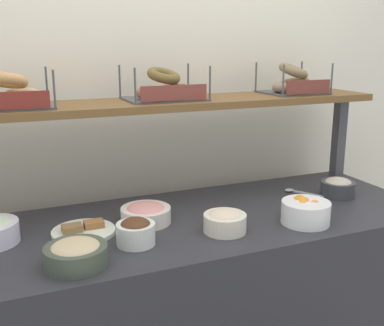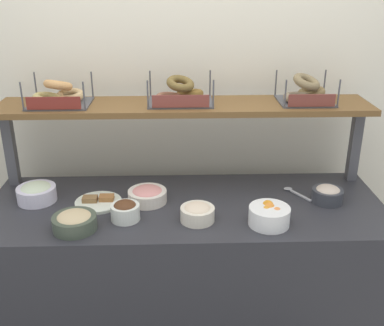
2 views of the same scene
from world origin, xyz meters
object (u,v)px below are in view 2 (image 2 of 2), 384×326
object	(u,v)px
bowl_fruit_salad	(269,215)
bowl_hummus	(74,221)
bowl_lox_spread	(147,195)
serving_spoon_near_plate	(294,192)
bagel_basket_poppy	(305,93)
bowl_tuna_salad	(328,194)
bowl_chocolate_spread	(125,210)
bowl_potato_salad	(197,212)
bagel_basket_sesame	(59,95)
bowl_scallion_spread	(37,192)
bagel_basket_cinnamon_raisin	(180,94)
serving_plate_white	(98,202)

from	to	relation	value
bowl_fruit_salad	bowl_hummus	distance (m)	0.86
bowl_lox_spread	serving_spoon_near_plate	bearing A→B (deg)	5.55
bowl_fruit_salad	bagel_basket_poppy	xyz separation A→B (m)	(0.24, 0.48, 0.43)
bowl_tuna_salad	serving_spoon_near_plate	distance (m)	0.18
bowl_lox_spread	bowl_chocolate_spread	bearing A→B (deg)	-117.55
bowl_potato_salad	bagel_basket_poppy	bearing A→B (deg)	37.57
bowl_chocolate_spread	bagel_basket_sesame	world-z (taller)	bagel_basket_sesame
bowl_potato_salad	bagel_basket_sesame	world-z (taller)	bagel_basket_sesame
bowl_scallion_spread	bagel_basket_cinnamon_raisin	bearing A→B (deg)	17.07
serving_plate_white	bagel_basket_poppy	size ratio (longest dim) A/B	0.84
bowl_scallion_spread	serving_plate_white	size ratio (longest dim) A/B	0.84
bowl_chocolate_spread	bagel_basket_cinnamon_raisin	bearing A→B (deg)	58.44
bowl_hummus	serving_plate_white	world-z (taller)	bowl_hummus
bagel_basket_cinnamon_raisin	serving_plate_white	bearing A→B (deg)	-147.34
serving_plate_white	bagel_basket_sesame	world-z (taller)	bagel_basket_sesame
serving_spoon_near_plate	bagel_basket_cinnamon_raisin	distance (m)	0.76
serving_plate_white	bowl_potato_salad	bearing A→B (deg)	-20.65
serving_plate_white	bowl_lox_spread	bearing A→B (deg)	3.45
bagel_basket_cinnamon_raisin	bowl_scallion_spread	bearing A→B (deg)	-162.93
bagel_basket_poppy	bagel_basket_sesame	bearing A→B (deg)	-179.58
bowl_fruit_salad	bagel_basket_cinnamon_raisin	xyz separation A→B (m)	(-0.39, 0.48, 0.43)
serving_plate_white	bagel_basket_poppy	distance (m)	1.16
bowl_chocolate_spread	bowl_hummus	size ratio (longest dim) A/B	0.68
bowl_fruit_salad	bagel_basket_poppy	bearing A→B (deg)	62.77
bowl_fruit_salad	bowl_lox_spread	world-z (taller)	bowl_fruit_salad
bagel_basket_cinnamon_raisin	bagel_basket_poppy	xyz separation A→B (m)	(0.63, -0.01, 0.00)
serving_spoon_near_plate	bagel_basket_sesame	world-z (taller)	bagel_basket_sesame
bowl_tuna_salad	bowl_lox_spread	world-z (taller)	bowl_tuna_salad
bowl_hummus	bowl_lox_spread	bearing A→B (deg)	39.75
bowl_fruit_salad	serving_spoon_near_plate	distance (m)	0.36
bowl_potato_salad	bowl_lox_spread	world-z (taller)	bowl_potato_salad
bowl_potato_salad	bowl_fruit_salad	world-z (taller)	bowl_fruit_salad
bowl_chocolate_spread	bowl_hummus	distance (m)	0.23
bowl_fruit_salad	bagel_basket_sesame	size ratio (longest dim) A/B	0.61
bowl_fruit_salad	bagel_basket_cinnamon_raisin	size ratio (longest dim) A/B	0.57
bowl_lox_spread	bagel_basket_sesame	size ratio (longest dim) A/B	0.63
bowl_chocolate_spread	bowl_scallion_spread	bearing A→B (deg)	156.20
bowl_tuna_salad	bagel_basket_sesame	xyz separation A→B (m)	(-1.31, 0.26, 0.44)
bowl_chocolate_spread	serving_plate_white	size ratio (longest dim) A/B	0.59
bowl_potato_salad	bowl_tuna_salad	world-z (taller)	bowl_tuna_salad
bowl_lox_spread	serving_plate_white	xyz separation A→B (m)	(-0.24, -0.01, -0.03)
bowl_potato_salad	bowl_hummus	world-z (taller)	bowl_potato_salad
bowl_scallion_spread	serving_spoon_near_plate	xyz separation A→B (m)	(1.28, 0.04, -0.04)
bowl_potato_salad	bowl_hummus	distance (m)	0.54
bowl_chocolate_spread	bagel_basket_sesame	xyz separation A→B (m)	(-0.34, 0.40, 0.43)
bowl_fruit_salad	bowl_tuna_salad	xyz separation A→B (m)	(0.33, 0.21, -0.00)
bowl_hummus	bagel_basket_sesame	world-z (taller)	bagel_basket_sesame
bowl_potato_salad	bagel_basket_sesame	distance (m)	0.90
bowl_lox_spread	serving_plate_white	distance (m)	0.24
bowl_fruit_salad	bowl_lox_spread	bearing A→B (deg)	156.89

